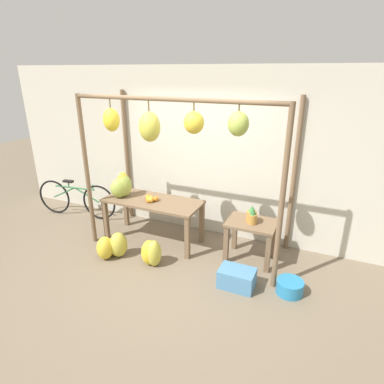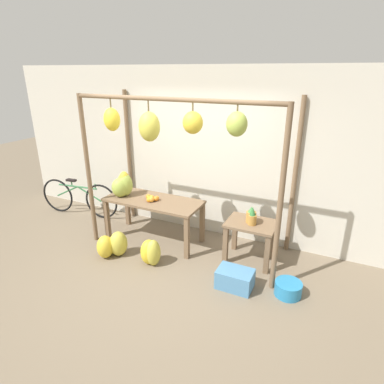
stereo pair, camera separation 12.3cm
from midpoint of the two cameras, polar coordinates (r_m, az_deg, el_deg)
name	(u,v)px [view 1 (the left image)]	position (r m, az deg, el deg)	size (l,w,h in m)	color
ground_plane	(161,275)	(4.71, -6.34, -14.45)	(20.00, 20.00, 0.00)	#756651
shop_wall_back	(204,154)	(5.42, 1.42, 6.82)	(8.00, 0.08, 2.80)	beige
stall_awning	(175,141)	(4.47, -3.88, 8.98)	(3.07, 1.24, 2.40)	brown
display_table_main	(153,206)	(5.31, -7.63, -2.50)	(1.61, 0.68, 0.73)	brown
display_table_side	(251,231)	(4.85, 9.74, -6.91)	(0.72, 0.54, 0.63)	brown
banana_pile_on_table	(122,186)	(5.44, -12.98, 1.05)	(0.38, 0.40, 0.42)	#9EB247
orange_pile	(151,199)	(5.22, -8.00, -1.19)	(0.23, 0.20, 0.09)	orange
pineapple_cluster	(252,216)	(4.72, 9.88, -4.16)	(0.17, 0.20, 0.27)	#B27F38
banana_pile_ground_left	(112,246)	(5.15, -14.70, -9.33)	(0.48, 0.48, 0.40)	gold
banana_pile_ground_right	(152,253)	(4.84, -7.93, -10.67)	(0.36, 0.32, 0.41)	gold
fruit_crate_white	(237,278)	(4.44, 7.15, -14.95)	(0.47, 0.32, 0.26)	#4C84B2
blue_bucket	(290,287)	(4.48, 16.20, -15.91)	(0.34, 0.34, 0.18)	teal
parked_bicycle	(76,199)	(6.67, -20.40, -1.14)	(1.69, 0.26, 0.73)	black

